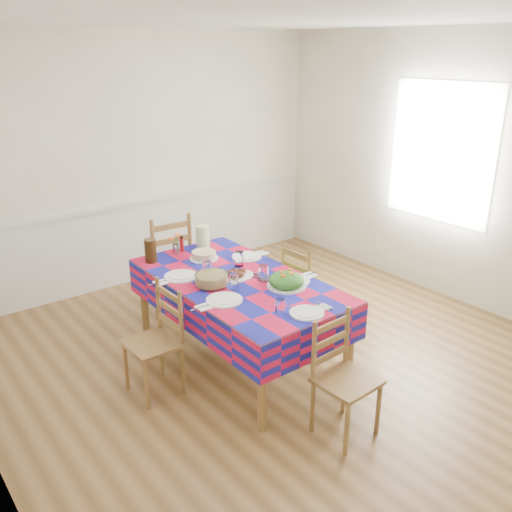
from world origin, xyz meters
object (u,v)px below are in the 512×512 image
at_px(tea_pitcher, 151,251).
at_px(chair_far, 167,263).
at_px(chair_left, 157,341).
at_px(dining_table, 238,288).
at_px(chair_near, 343,378).
at_px(meat_platter, 236,275).
at_px(green_pitcher, 203,237).
at_px(chair_right, 305,289).

distance_m(tea_pitcher, chair_far, 0.65).
bearing_deg(chair_left, dining_table, 88.78).
xyz_separation_m(dining_table, chair_near, (-0.00, -1.20, -0.24)).
bearing_deg(meat_platter, chair_left, -177.56).
xyz_separation_m(dining_table, green_pitcher, (0.18, 0.80, 0.19)).
bearing_deg(meat_platter, dining_table, -98.63).
distance_m(green_pitcher, chair_left, 1.30).
bearing_deg(meat_platter, tea_pitcher, 117.19).
xyz_separation_m(tea_pitcher, chair_near, (0.37, -1.97, -0.42)).
bearing_deg(dining_table, tea_pitcher, 115.87).
height_order(chair_left, chair_right, chair_right).
xyz_separation_m(tea_pitcher, chair_left, (-0.38, -0.77, -0.42)).
bearing_deg(chair_near, chair_left, 119.90).
xyz_separation_m(chair_left, chair_right, (1.52, -0.00, 0.01)).
height_order(tea_pitcher, chair_near, tea_pitcher).
height_order(green_pitcher, chair_far, chair_far).
distance_m(tea_pitcher, chair_near, 2.05).
height_order(meat_platter, chair_right, chair_right).
xyz_separation_m(meat_platter, chair_far, (-0.01, 1.16, -0.26)).
distance_m(tea_pitcher, chair_left, 0.96).
bearing_deg(chair_far, chair_near, 93.77).
xyz_separation_m(chair_far, chair_left, (-0.76, -1.19, -0.08)).
bearing_deg(chair_right, dining_table, 87.75).
distance_m(chair_near, chair_far, 2.39).
height_order(dining_table, chair_far, chair_far).
relative_size(meat_platter, chair_far, 0.31).
height_order(chair_near, chair_left, chair_left).
height_order(meat_platter, chair_left, chair_left).
bearing_deg(green_pitcher, tea_pitcher, -177.59).
height_order(dining_table, chair_left, chair_left).
xyz_separation_m(chair_near, chair_left, (-0.76, 1.20, 0.00)).
bearing_deg(dining_table, green_pitcher, 77.14).
distance_m(dining_table, meat_platter, 0.11).
xyz_separation_m(meat_platter, green_pitcher, (0.18, 0.76, 0.08)).
xyz_separation_m(chair_far, chair_right, (0.76, -1.19, -0.07)).
xyz_separation_m(green_pitcher, tea_pitcher, (-0.56, -0.02, -0.00)).
relative_size(dining_table, tea_pitcher, 9.14).
relative_size(green_pitcher, chair_near, 0.25).
bearing_deg(green_pitcher, chair_left, -139.76).
bearing_deg(chair_far, meat_platter, 94.14).
distance_m(green_pitcher, chair_near, 2.05).
bearing_deg(dining_table, chair_right, -0.12).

